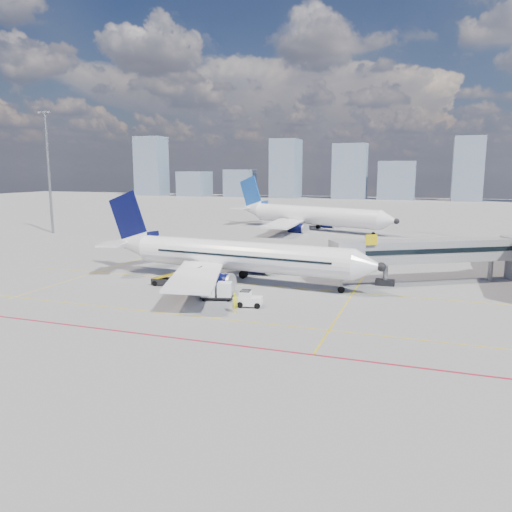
{
  "coord_description": "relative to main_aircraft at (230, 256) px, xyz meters",
  "views": [
    {
      "loc": [
        21.5,
        -46.41,
        13.48
      ],
      "look_at": [
        3.54,
        5.16,
        4.0
      ],
      "focal_mm": 35.0,
      "sensor_mm": 36.0,
      "label": 1
    }
  ],
  "objects": [
    {
      "name": "belt_loader",
      "position": [
        -5.6,
        -4.36,
        -2.56
      ],
      "size": [
        6.36,
        1.86,
        2.58
      ],
      "rotation": [
        0.0,
        0.0,
        -0.04
      ],
      "color": "black",
      "rests_on": "ground"
    },
    {
      "name": "apron_markings",
      "position": [
        0.46,
        -12.54,
        -3.22
      ],
      "size": [
        90.0,
        35.12,
        0.01
      ],
      "color": "#D5B90B",
      "rests_on": "ground"
    },
    {
      "name": "distant_skyline",
      "position": [
        -6.08,
        181.37,
        8.84
      ],
      "size": [
        246.91,
        15.63,
        30.62
      ],
      "color": "slate",
      "rests_on": "ground"
    },
    {
      "name": "ramp_worker",
      "position": [
        5.52,
        -12.22,
        -2.25
      ],
      "size": [
        0.7,
        0.84,
        1.96
      ],
      "primitive_type": "imported",
      "rotation": [
        0.0,
        0.0,
        1.19
      ],
      "color": "yellow",
      "rests_on": "ground"
    },
    {
      "name": "ground",
      "position": [
        1.04,
        -8.63,
        -3.22
      ],
      "size": [
        420.0,
        420.0,
        0.0
      ],
      "primitive_type": "plane",
      "color": "gray",
      "rests_on": "ground"
    },
    {
      "name": "floodlight_mast_nw",
      "position": [
        -53.96,
        31.37,
        10.36
      ],
      "size": [
        3.2,
        0.61,
        25.45
      ],
      "color": "slate",
      "rests_on": "ground"
    },
    {
      "name": "baggage_tug",
      "position": [
        6.03,
        -9.85,
        -2.43
      ],
      "size": [
        2.54,
        1.73,
        1.66
      ],
      "rotation": [
        0.0,
        0.0,
        0.13
      ],
      "color": "white",
      "rests_on": "ground"
    },
    {
      "name": "cargo_dolly",
      "position": [
        1.94,
        -8.41,
        -2.21
      ],
      "size": [
        3.66,
        2.36,
        1.85
      ],
      "rotation": [
        0.0,
        0.0,
        0.27
      ],
      "color": "black",
      "rests_on": "ground"
    },
    {
      "name": "second_aircraft",
      "position": [
        -3.3,
        55.78,
        -0.01
      ],
      "size": [
        41.1,
        34.81,
        12.52
      ],
      "rotation": [
        0.0,
        0.0,
        -0.38
      ],
      "color": "white",
      "rests_on": "ground"
    },
    {
      "name": "jet_bridge",
      "position": [
        24.55,
        8.28,
        0.52
      ],
      "size": [
        23.55,
        15.78,
        6.3
      ],
      "color": "gray",
      "rests_on": "ground"
    },
    {
      "name": "main_aircraft",
      "position": [
        0.0,
        0.0,
        0.0
      ],
      "size": [
        36.62,
        31.86,
        10.82
      ],
      "rotation": [
        0.0,
        0.0,
        -0.09
      ],
      "color": "white",
      "rests_on": "ground"
    }
  ]
}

